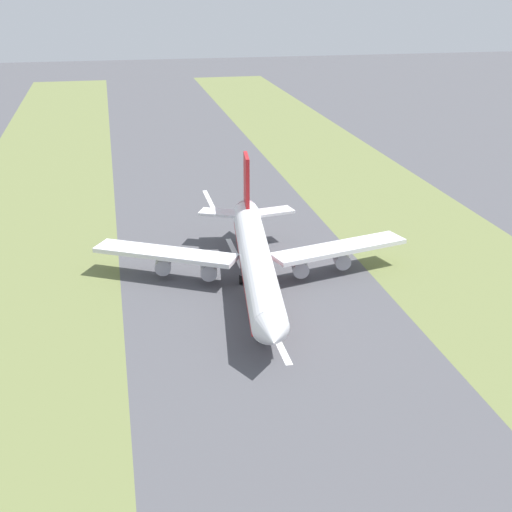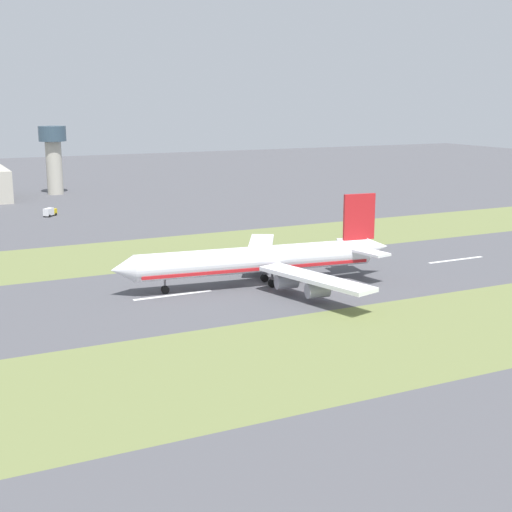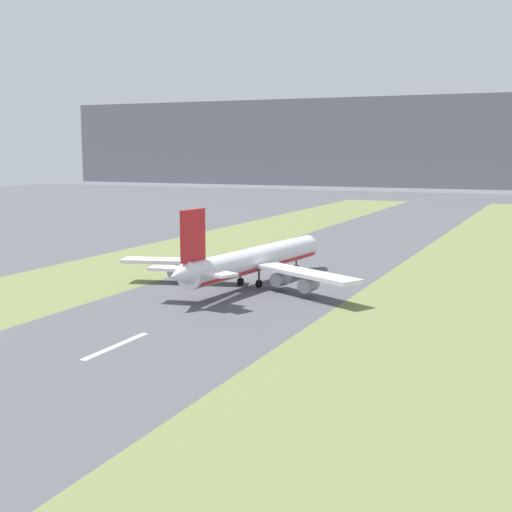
% 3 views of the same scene
% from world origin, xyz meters
% --- Properties ---
extents(ground_plane, '(800.00, 800.00, 0.00)m').
position_xyz_m(ground_plane, '(0.00, 0.00, 0.00)').
color(ground_plane, '#4C4C51').
extents(grass_median_west, '(40.00, 600.00, 0.01)m').
position_xyz_m(grass_median_west, '(-45.00, 0.00, 0.00)').
color(grass_median_west, olive).
rests_on(grass_median_west, ground).
extents(grass_median_east, '(40.00, 600.00, 0.01)m').
position_xyz_m(grass_median_east, '(45.00, 0.00, 0.00)').
color(grass_median_east, olive).
rests_on(grass_median_east, ground).
extents(centreline_dash_near, '(1.20, 18.00, 0.01)m').
position_xyz_m(centreline_dash_near, '(0.00, -59.46, 0.01)').
color(centreline_dash_near, silver).
rests_on(centreline_dash_near, ground).
extents(centreline_dash_mid, '(1.20, 18.00, 0.01)m').
position_xyz_m(centreline_dash_mid, '(0.00, -19.46, 0.01)').
color(centreline_dash_mid, silver).
rests_on(centreline_dash_mid, ground).
extents(centreline_dash_far, '(1.20, 18.00, 0.01)m').
position_xyz_m(centreline_dash_far, '(0.00, 20.54, 0.01)').
color(centreline_dash_far, silver).
rests_on(centreline_dash_far, ground).
extents(airplane_main_jet, '(63.66, 67.17, 20.20)m').
position_xyz_m(airplane_main_jet, '(-0.84, -1.35, 6.02)').
color(airplane_main_jet, white).
rests_on(airplane_main_jet, ground).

